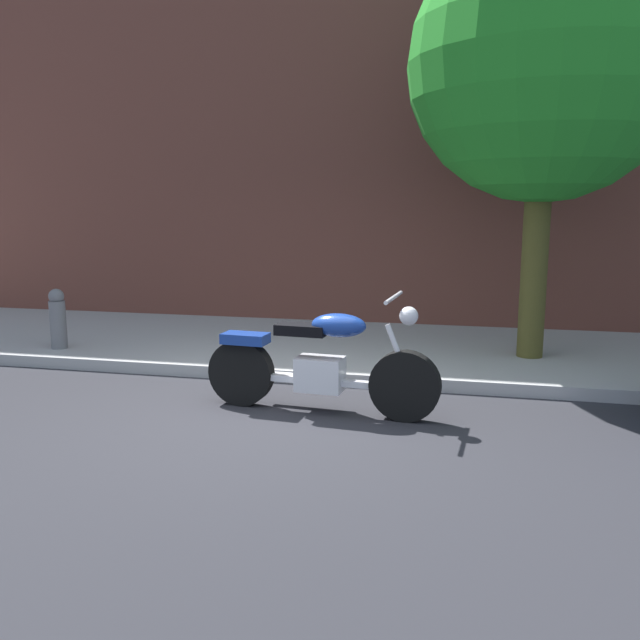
# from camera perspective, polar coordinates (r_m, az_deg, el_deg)

# --- Properties ---
(ground_plane) EXTENTS (60.00, 60.00, 0.00)m
(ground_plane) POSITION_cam_1_polar(r_m,az_deg,el_deg) (6.11, -4.49, -8.63)
(ground_plane) COLOR #28282D
(sidewalk) EXTENTS (18.09, 3.24, 0.14)m
(sidewalk) POSITION_cam_1_polar(r_m,az_deg,el_deg) (8.76, 1.07, -2.39)
(sidewalk) COLOR #A0A0A0
(sidewalk) RESTS_ON ground
(building_facade) EXTENTS (18.09, 0.50, 8.14)m
(building_facade) POSITION_cam_1_polar(r_m,az_deg,el_deg) (10.61, 3.36, 21.51)
(building_facade) COLOR brown
(building_facade) RESTS_ON ground
(motorcycle) EXTENTS (2.27, 0.70, 1.15)m
(motorcycle) POSITION_cam_1_polar(r_m,az_deg,el_deg) (6.18, -0.01, -3.95)
(motorcycle) COLOR black
(motorcycle) RESTS_ON ground
(street_tree) EXTENTS (3.11, 3.11, 5.07)m
(street_tree) POSITION_cam_1_polar(r_m,az_deg,el_deg) (8.28, 19.05, 20.26)
(street_tree) COLOR #4B471F
(street_tree) RESTS_ON ground
(fire_hydrant) EXTENTS (0.20, 0.20, 0.91)m
(fire_hydrant) POSITION_cam_1_polar(r_m,az_deg,el_deg) (8.97, -21.82, -0.31)
(fire_hydrant) COLOR slate
(fire_hydrant) RESTS_ON ground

